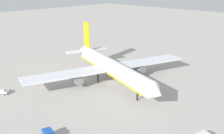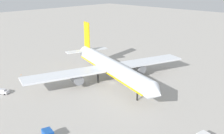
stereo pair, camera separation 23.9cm
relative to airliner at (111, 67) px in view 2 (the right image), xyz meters
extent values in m
plane|color=#ADA8A0|center=(1.19, -0.40, -6.99)|extent=(600.00, 600.00, 0.00)
cylinder|color=silver|center=(1.19, -0.40, 0.25)|extent=(57.15, 24.04, 6.59)
cone|color=silver|center=(31.26, -10.09, 0.25)|extent=(7.00, 7.76, 6.46)
cone|color=silver|center=(-29.52, 9.50, 0.25)|extent=(8.19, 7.98, 6.26)
cube|color=#E5B20C|center=(-24.48, 7.87, 9.78)|extent=(5.86, 2.32, 12.46)
cube|color=silver|center=(-23.13, 13.69, 1.57)|extent=(7.23, 10.80, 0.36)
cube|color=silver|center=(-26.78, 2.36, 1.57)|extent=(7.23, 10.80, 0.36)
cube|color=silver|center=(4.68, 19.90, -0.74)|extent=(19.06, 35.31, 0.70)
cylinder|color=slate|center=(4.06, 14.71, -3.04)|extent=(6.86, 5.55, 3.91)
cube|color=silver|center=(-7.83, -18.92, -0.74)|extent=(19.06, 35.31, 0.70)
cylinder|color=slate|center=(-5.30, -14.34, -3.16)|extent=(6.08, 5.50, 4.15)
cylinder|color=black|center=(20.48, -6.62, -5.01)|extent=(0.70, 0.70, 3.94)
cylinder|color=black|center=(0.05, 5.53, -5.01)|extent=(0.70, 0.70, 3.94)
cylinder|color=black|center=(-3.20, -4.55, -5.01)|extent=(0.70, 0.70, 3.94)
cube|color=#E5B20C|center=(1.19, -0.40, -1.56)|extent=(54.85, 23.01, 0.50)
cube|color=#194CA5|center=(19.37, -44.60, -5.24)|extent=(4.14, 3.22, 2.59)
cube|color=silver|center=(-21.30, -38.91, -6.12)|extent=(4.95, 3.69, 1.10)
cube|color=silver|center=(-21.50, -39.01, -5.29)|extent=(3.38, 2.80, 0.55)
cylinder|color=black|center=(-20.34, -37.41, -6.67)|extent=(0.67, 0.48, 0.64)
cylinder|color=black|center=(-19.53, -39.07, -6.67)|extent=(0.67, 0.48, 0.64)
cylinder|color=black|center=(-23.07, -38.75, -6.67)|extent=(0.67, 0.48, 0.64)
cone|color=orange|center=(-36.72, -23.09, -6.71)|extent=(0.36, 0.36, 0.55)
camera|label=1|loc=(78.38, -79.72, 35.84)|focal=43.54mm
camera|label=2|loc=(78.55, -79.55, 35.84)|focal=43.54mm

